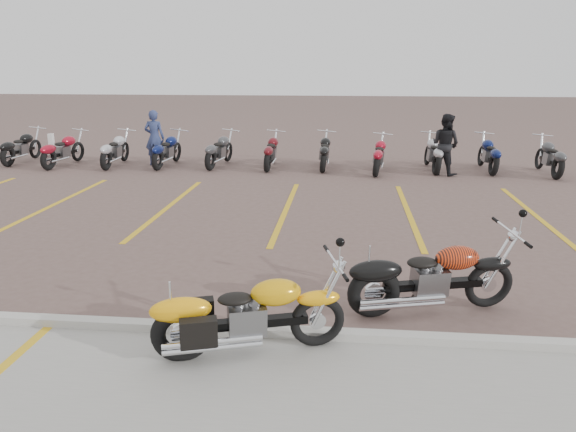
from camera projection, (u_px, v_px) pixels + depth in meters
The scene contains 9 objects.
ground at pixel (258, 275), 8.69m from camera, with size 100.00×100.00×0.00m, color brown.
curb at pixel (233, 330), 6.75m from camera, with size 60.00×0.18×0.12m, color #ADAAA3.
parking_stripes at pixel (286, 210), 12.53m from camera, with size 38.00×5.50×0.01m, color gold, non-canonical shape.
yellow_cruiser at pixel (245, 318), 6.21m from camera, with size 2.11×0.79×0.89m.
flame_cruiser at pixel (427, 280), 7.26m from camera, with size 2.21×0.74×0.93m.
person_a at pixel (155, 138), 17.83m from camera, with size 0.64×0.42×1.76m, color navy.
person_b at pixel (445, 145), 16.28m from camera, with size 0.86×0.67×1.77m, color black.
bollard at pixel (52, 149), 17.97m from camera, with size 0.15×0.15×1.00m, color silver.
bg_bike_row at pixel (269, 151), 17.28m from camera, with size 17.28×2.04×1.10m.
Camera 1 is at (1.29, -8.05, 3.16)m, focal length 35.00 mm.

